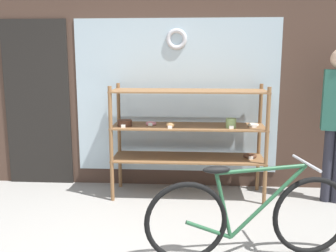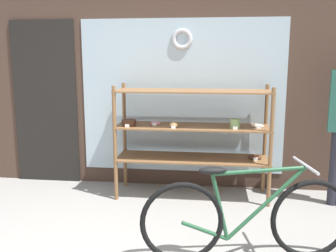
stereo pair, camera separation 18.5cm
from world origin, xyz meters
TOP-DOWN VIEW (x-y plane):
  - storefront_facade at (-0.04, 2.25)m, footprint 5.24×0.13m
  - display_case at (0.36, 1.85)m, footprint 1.77×0.51m
  - bicycle at (0.88, 0.46)m, footprint 1.71×0.49m

SIDE VIEW (x-z plane):
  - bicycle at x=0.88m, z-range -0.04..0.77m
  - display_case at x=0.36m, z-range 0.16..1.48m
  - storefront_facade at x=-0.04m, z-range -0.06..3.75m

